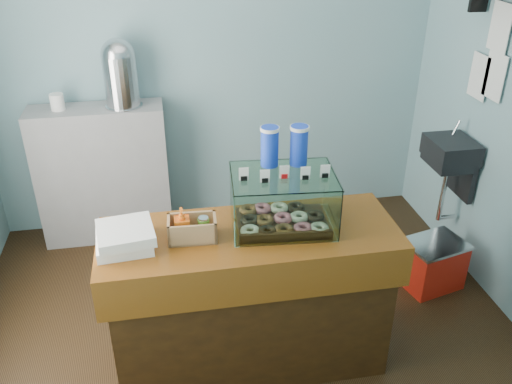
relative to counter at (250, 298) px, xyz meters
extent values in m
plane|color=black|center=(0.00, 0.25, -0.46)|extent=(3.50, 3.50, 0.00)
cube|color=#77A2AD|center=(0.00, 1.75, 0.94)|extent=(3.50, 0.04, 2.80)
cube|color=#77A2AD|center=(0.00, -1.25, 0.94)|extent=(3.50, 0.04, 2.80)
cube|color=black|center=(1.58, 0.80, 0.44)|extent=(0.30, 0.35, 0.15)
cube|color=black|center=(1.71, 0.80, 0.24)|extent=(0.04, 0.30, 0.35)
cylinder|color=silver|center=(1.65, 0.90, 0.56)|extent=(0.02, 0.02, 0.12)
cylinder|color=silver|center=(1.58, 0.80, 0.09)|extent=(0.04, 0.04, 0.45)
cube|color=white|center=(1.73, 0.70, 0.99)|extent=(0.01, 0.21, 0.30)
cube|color=white|center=(1.73, 0.87, 0.94)|extent=(0.01, 0.21, 0.30)
cube|color=white|center=(1.73, 0.75, 1.29)|extent=(0.01, 0.21, 0.30)
cube|color=#3E210B|center=(0.00, 0.00, -0.04)|extent=(1.50, 0.56, 0.84)
cube|color=#462209|center=(0.00, 0.00, 0.41)|extent=(1.60, 0.60, 0.06)
cube|color=#462209|center=(0.00, -0.28, 0.29)|extent=(1.60, 0.04, 0.18)
cube|color=#939396|center=(-0.90, 1.57, 0.09)|extent=(1.00, 0.32, 1.10)
cube|color=#33190F|center=(0.19, 0.05, 0.45)|extent=(0.51, 0.38, 0.02)
torus|color=beige|center=(0.00, -0.05, 0.48)|extent=(0.10, 0.10, 0.03)
torus|color=black|center=(0.09, -0.05, 0.48)|extent=(0.10, 0.10, 0.03)
torus|color=brown|center=(0.18, -0.06, 0.48)|extent=(0.10, 0.10, 0.03)
torus|color=pink|center=(0.27, -0.07, 0.48)|extent=(0.10, 0.10, 0.03)
torus|color=beige|center=(0.36, -0.08, 0.48)|extent=(0.10, 0.10, 0.03)
torus|color=black|center=(0.00, 0.07, 0.48)|extent=(0.10, 0.10, 0.03)
torus|color=brown|center=(0.10, 0.06, 0.48)|extent=(0.10, 0.10, 0.03)
torus|color=pink|center=(0.19, 0.05, 0.48)|extent=(0.10, 0.10, 0.03)
torus|color=beige|center=(0.28, 0.04, 0.48)|extent=(0.10, 0.10, 0.03)
torus|color=black|center=(0.37, 0.03, 0.48)|extent=(0.10, 0.10, 0.03)
torus|color=brown|center=(0.01, 0.18, 0.48)|extent=(0.10, 0.10, 0.03)
torus|color=pink|center=(0.10, 0.17, 0.48)|extent=(0.10, 0.10, 0.03)
torus|color=beige|center=(0.20, 0.16, 0.48)|extent=(0.10, 0.10, 0.03)
torus|color=black|center=(0.29, 0.15, 0.48)|extent=(0.10, 0.10, 0.03)
cube|color=white|center=(0.17, -0.14, 0.59)|extent=(0.54, 0.05, 0.29)
cube|color=white|center=(0.20, 0.24, 0.59)|extent=(0.54, 0.05, 0.29)
cube|color=white|center=(-0.08, 0.07, 0.59)|extent=(0.04, 0.39, 0.29)
cube|color=white|center=(0.45, 0.03, 0.59)|extent=(0.04, 0.39, 0.29)
cube|color=white|center=(0.19, 0.05, 0.74)|extent=(0.58, 0.45, 0.01)
cube|color=white|center=(-0.03, 0.02, 0.78)|extent=(0.05, 0.01, 0.07)
cube|color=black|center=(-0.03, 0.02, 0.75)|extent=(0.03, 0.02, 0.02)
cube|color=white|center=(0.08, 0.01, 0.78)|extent=(0.05, 0.01, 0.07)
cube|color=black|center=(0.08, 0.01, 0.75)|extent=(0.03, 0.02, 0.02)
cube|color=white|center=(0.18, 0.00, 0.78)|extent=(0.05, 0.01, 0.07)
cube|color=red|center=(0.18, 0.00, 0.75)|extent=(0.03, 0.02, 0.02)
cube|color=white|center=(0.29, -0.01, 0.78)|extent=(0.05, 0.01, 0.07)
cube|color=black|center=(0.29, -0.01, 0.75)|extent=(0.03, 0.02, 0.02)
cube|color=white|center=(0.39, -0.02, 0.78)|extent=(0.05, 0.01, 0.07)
cube|color=black|center=(0.39, -0.02, 0.75)|extent=(0.03, 0.02, 0.02)
cylinder|color=blue|center=(0.14, 0.18, 0.85)|extent=(0.09, 0.09, 0.22)
cylinder|color=white|center=(0.14, 0.18, 0.95)|extent=(0.10, 0.10, 0.02)
cylinder|color=blue|center=(0.29, 0.17, 0.85)|extent=(0.09, 0.09, 0.22)
cylinder|color=white|center=(0.29, 0.17, 0.95)|extent=(0.10, 0.10, 0.02)
cube|color=tan|center=(-0.30, 0.00, 0.45)|extent=(0.26, 0.16, 0.01)
cube|color=tan|center=(-0.31, -0.07, 0.50)|extent=(0.25, 0.03, 0.12)
cube|color=tan|center=(-0.30, 0.07, 0.50)|extent=(0.25, 0.03, 0.12)
cube|color=tan|center=(-0.42, 0.00, 0.50)|extent=(0.02, 0.15, 0.12)
cube|color=tan|center=(-0.19, -0.01, 0.50)|extent=(0.02, 0.15, 0.12)
imported|color=orange|center=(-0.35, 0.00, 0.54)|extent=(0.08, 0.08, 0.17)
cylinder|color=#487C21|center=(-0.24, -0.01, 0.50)|extent=(0.06, 0.06, 0.10)
cylinder|color=silver|center=(-0.24, -0.01, 0.56)|extent=(0.05, 0.05, 0.01)
cube|color=white|center=(-0.65, -0.01, 0.47)|extent=(0.30, 0.30, 0.06)
cube|color=white|center=(-0.64, -0.02, 0.52)|extent=(0.31, 0.31, 0.06)
cylinder|color=silver|center=(-0.68, 1.56, 0.65)|extent=(0.27, 0.27, 0.01)
cylinder|color=silver|center=(-0.68, 1.56, 0.84)|extent=(0.24, 0.24, 0.37)
sphere|color=silver|center=(-0.68, 1.56, 1.02)|extent=(0.24, 0.24, 0.24)
cube|color=red|center=(1.39, 0.46, -0.29)|extent=(0.45, 0.38, 0.34)
cube|color=silver|center=(1.39, 0.46, -0.11)|extent=(0.47, 0.40, 0.02)
camera|label=1|loc=(-0.40, -2.39, 2.00)|focal=38.00mm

